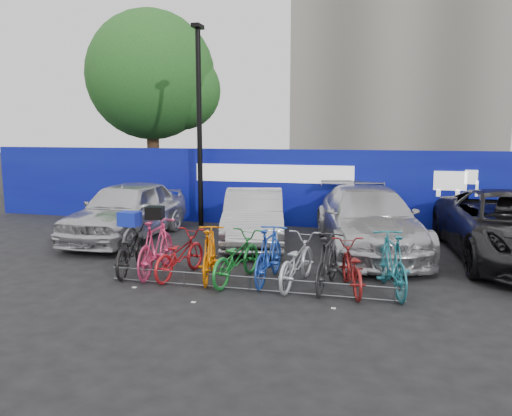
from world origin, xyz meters
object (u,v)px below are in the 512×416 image
(bike_4, at_px, (236,257))
(bike_rack, at_px, (250,283))
(tree, at_px, (157,79))
(bike_1, at_px, (156,247))
(bike_7, at_px, (327,262))
(car_3, at_px, (512,227))
(bike_6, at_px, (296,261))
(bike_8, at_px, (351,267))
(lamppost, at_px, (199,121))
(car_0, at_px, (127,210))
(car_2, at_px, (368,220))
(bike_9, at_px, (392,263))
(car_1, at_px, (254,217))
(bike_0, at_px, (131,249))
(bike_5, at_px, (269,255))
(bike_2, at_px, (180,254))
(bike_3, at_px, (209,253))

(bike_4, bearing_deg, bike_rack, 138.27)
(tree, bearing_deg, bike_1, -65.35)
(tree, xyz_separation_m, bike_7, (8.14, -10.13, -4.54))
(bike_1, height_order, bike_7, bike_1)
(car_3, relative_size, bike_6, 3.06)
(bike_4, bearing_deg, bike_8, -169.81)
(tree, distance_m, bike_7, 13.76)
(car_3, distance_m, bike_1, 7.98)
(lamppost, distance_m, bike_4, 6.71)
(car_0, xyz_separation_m, car_2, (6.47, 0.26, -0.02))
(car_2, relative_size, bike_6, 2.88)
(bike_8, xyz_separation_m, bike_9, (0.73, 0.07, 0.11))
(car_0, bearing_deg, car_1, 5.85)
(bike_0, bearing_deg, bike_7, 167.15)
(bike_rack, height_order, bike_0, bike_0)
(tree, relative_size, bike_4, 4.17)
(bike_5, distance_m, bike_7, 1.16)
(lamppost, height_order, bike_8, lamppost)
(bike_0, height_order, bike_2, bike_0)
(car_2, xyz_separation_m, bike_2, (-3.65, -3.28, -0.32))
(bike_6, bearing_deg, car_2, -101.72)
(car_0, relative_size, car_2, 0.88)
(bike_9, bearing_deg, car_3, -145.67)
(bike_5, bearing_deg, car_1, -67.80)
(car_1, distance_m, bike_3, 3.43)
(car_3, distance_m, bike_0, 8.53)
(lamppost, xyz_separation_m, bike_6, (3.98, -5.40, -2.78))
(tree, height_order, car_0, tree)
(bike_3, distance_m, bike_8, 2.79)
(bike_rack, relative_size, bike_0, 2.95)
(bike_5, bearing_deg, bike_0, 3.27)
(bike_rack, bearing_deg, car_0, 140.95)
(car_2, distance_m, bike_5, 3.68)
(bike_0, bearing_deg, car_0, -71.38)
(lamppost, xyz_separation_m, car_3, (8.43, -2.39, -2.47))
(bike_1, bearing_deg, bike_3, 171.49)
(bike_1, bearing_deg, bike_2, 172.20)
(car_0, xyz_separation_m, bike_1, (2.28, -2.98, -0.22))
(lamppost, xyz_separation_m, bike_7, (4.57, -5.47, -2.74))
(lamppost, relative_size, bike_2, 3.43)
(lamppost, bearing_deg, bike_3, -67.81)
(bike_rack, relative_size, bike_6, 2.99)
(bike_rack, distance_m, car_0, 5.78)
(bike_2, bearing_deg, car_3, -146.91)
(bike_8, bearing_deg, car_2, -107.51)
(bike_2, xyz_separation_m, bike_7, (3.01, -0.08, 0.06))
(car_2, bearing_deg, bike_1, -155.05)
(bike_8, bearing_deg, lamppost, -61.74)
(car_0, bearing_deg, bike_5, -32.02)
(car_1, distance_m, bike_7, 4.15)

